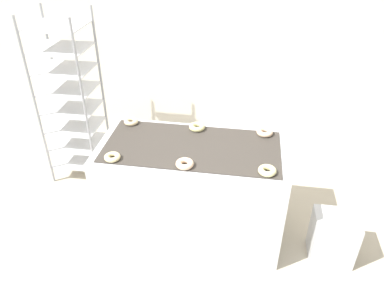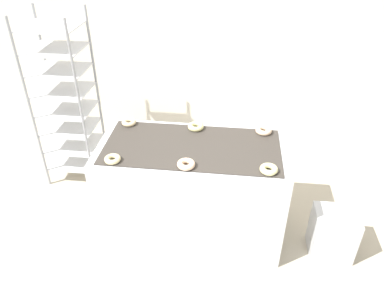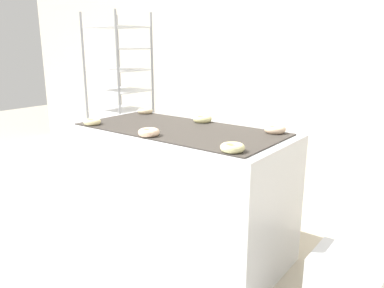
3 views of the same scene
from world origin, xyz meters
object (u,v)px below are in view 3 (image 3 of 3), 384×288
object	(u,v)px
baking_rack_cart	(120,101)
donut_near_left	(92,122)
fryer_machine	(179,190)
donut_far_center	(202,119)
donut_far_right	(275,129)
donut_near_center	(149,132)
donut_far_left	(145,111)
donut_near_right	(232,148)

from	to	relation	value
baking_rack_cart	donut_near_left	bearing A→B (deg)	-51.12
fryer_machine	donut_far_center	size ratio (longest dim) A/B	11.04
donut_near_left	donut_far_right	xyz separation A→B (m)	(1.15, 0.55, 0.00)
donut_near_center	donut_far_right	world-z (taller)	same
fryer_machine	baking_rack_cart	size ratio (longest dim) A/B	0.87
donut_near_left	donut_far_right	distance (m)	1.27
fryer_machine	donut_far_left	distance (m)	0.81
donut_far_left	donut_far_right	world-z (taller)	donut_far_right
donut_near_left	donut_far_center	world-z (taller)	donut_far_center
donut_far_center	baking_rack_cart	bearing A→B (deg)	163.17
donut_near_left	donut_far_center	xyz separation A→B (m)	(0.57, 0.55, 0.00)
donut_near_right	donut_far_center	world-z (taller)	donut_far_center
donut_near_center	donut_far_left	bearing A→B (deg)	135.93
baking_rack_cart	donut_far_center	size ratio (longest dim) A/B	12.74
donut_far_left	donut_near_center	bearing A→B (deg)	-44.07
donut_near_center	fryer_machine	bearing A→B (deg)	87.71
donut_near_left	donut_far_center	distance (m)	0.79
fryer_machine	donut_near_center	xyz separation A→B (m)	(-0.01, -0.28, 0.47)
donut_near_right	donut_far_right	xyz separation A→B (m)	(-0.01, 0.55, 0.00)
donut_near_left	donut_far_right	size ratio (longest dim) A/B	0.91
fryer_machine	baking_rack_cart	distance (m)	1.57
baking_rack_cart	donut_far_left	size ratio (longest dim) A/B	14.07
donut_near_center	donut_near_right	xyz separation A→B (m)	(0.60, 0.01, -0.00)
donut_near_left	donut_near_right	world-z (taller)	donut_near_right
baking_rack_cart	donut_far_left	distance (m)	0.85
fryer_machine	donut_far_right	size ratio (longest dim) A/B	11.14
donut_near_right	donut_far_right	bearing A→B (deg)	91.52
baking_rack_cart	donut_far_right	world-z (taller)	baking_rack_cart
donut_far_left	baking_rack_cart	bearing A→B (deg)	152.06
baking_rack_cart	donut_near_right	distance (m)	2.15
donut_near_left	donut_near_right	distance (m)	1.16
baking_rack_cart	donut_near_center	size ratio (longest dim) A/B	13.09
donut_near_right	donut_far_center	bearing A→B (deg)	137.49
donut_near_right	donut_far_center	distance (m)	0.81
donut_near_center	donut_near_right	world-z (taller)	donut_near_center
donut_far_left	donut_far_center	xyz separation A→B (m)	(0.59, -0.01, 0.00)
donut_near_center	donut_far_center	bearing A→B (deg)	89.20
baking_rack_cart	donut_near_center	xyz separation A→B (m)	(1.33, -0.96, 0.03)
donut_far_center	donut_far_right	distance (m)	0.58
baking_rack_cart	donut_far_right	xyz separation A→B (m)	(1.92, -0.40, 0.03)
donut_near_center	donut_near_right	distance (m)	0.60
donut_near_left	donut_near_right	size ratio (longest dim) A/B	0.94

